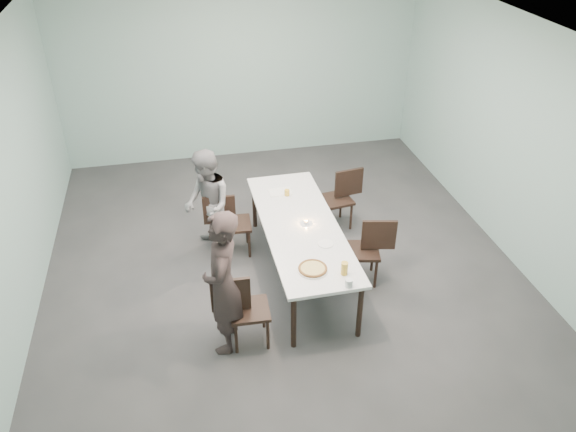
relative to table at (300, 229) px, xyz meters
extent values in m
plane|color=#333335|center=(-0.19, 0.14, -0.69)|extent=(7.00, 7.00, 0.00)
cube|color=#8FB4AF|center=(-0.19, 3.64, 0.81)|extent=(6.00, 0.02, 3.00)
cube|color=#8FB4AF|center=(-0.19, -3.36, 0.81)|extent=(6.00, 0.02, 3.00)
cube|color=#8FB4AF|center=(-3.19, 0.14, 0.81)|extent=(0.02, 7.00, 3.00)
cube|color=#8FB4AF|center=(2.81, 0.14, 0.81)|extent=(0.02, 7.00, 3.00)
cube|color=white|center=(-0.19, 0.14, 2.31)|extent=(6.00, 7.00, 0.02)
cube|color=white|center=(0.00, 0.00, 0.04)|extent=(0.93, 2.61, 0.04)
cylinder|color=black|center=(-0.36, -1.22, -0.34)|extent=(0.06, 0.06, 0.71)
cylinder|color=black|center=(-0.38, 1.22, -0.34)|extent=(0.06, 0.06, 0.71)
cylinder|color=black|center=(0.38, -1.22, -0.34)|extent=(0.06, 0.06, 0.71)
cylinder|color=black|center=(0.36, 1.22, -0.34)|extent=(0.06, 0.06, 0.71)
cube|color=black|center=(-0.80, -1.03, -0.26)|extent=(0.44, 0.44, 0.04)
cube|color=black|center=(-0.99, -1.02, -0.02)|extent=(0.42, 0.06, 0.40)
cylinder|color=black|center=(-0.97, -1.19, -0.49)|extent=(0.04, 0.04, 0.41)
cylinder|color=black|center=(-0.96, -0.85, -0.49)|extent=(0.04, 0.04, 0.41)
cylinder|color=black|center=(-0.63, -1.20, -0.49)|extent=(0.04, 0.04, 0.41)
cylinder|color=black|center=(-0.62, -0.86, -0.49)|extent=(0.04, 0.04, 0.41)
cube|color=black|center=(-0.73, 0.67, -0.26)|extent=(0.45, 0.45, 0.04)
cube|color=black|center=(-0.92, 0.68, -0.02)|extent=(0.42, 0.07, 0.40)
cylinder|color=black|center=(-0.91, 0.51, -0.49)|extent=(0.04, 0.04, 0.41)
cylinder|color=black|center=(-0.89, 0.85, -0.49)|extent=(0.04, 0.04, 0.41)
cylinder|color=black|center=(-0.57, 0.49, -0.49)|extent=(0.04, 0.04, 0.41)
cylinder|color=black|center=(-0.55, 0.83, -0.49)|extent=(0.04, 0.04, 0.41)
cube|color=black|center=(0.72, -0.26, -0.26)|extent=(0.50, 0.50, 0.04)
cube|color=black|center=(0.90, -0.30, -0.02)|extent=(0.42, 0.13, 0.40)
cylinder|color=black|center=(0.92, -0.13, -0.49)|extent=(0.04, 0.04, 0.41)
cylinder|color=black|center=(0.85, -0.46, -0.49)|extent=(0.04, 0.04, 0.41)
cylinder|color=black|center=(0.59, -0.05, -0.49)|extent=(0.04, 0.04, 0.41)
cylinder|color=black|center=(0.52, -0.39, -0.49)|extent=(0.04, 0.04, 0.41)
cube|color=black|center=(0.75, 1.00, -0.26)|extent=(0.48, 0.48, 0.04)
cube|color=black|center=(0.94, 1.03, -0.02)|extent=(0.42, 0.10, 0.40)
cylinder|color=black|center=(0.89, 1.19, -0.49)|extent=(0.04, 0.04, 0.41)
cylinder|color=black|center=(0.95, 0.85, -0.49)|extent=(0.04, 0.04, 0.41)
cylinder|color=black|center=(0.56, 1.14, -0.49)|extent=(0.04, 0.04, 0.41)
cylinder|color=black|center=(0.61, 0.80, -0.49)|extent=(0.04, 0.04, 0.41)
imported|color=black|center=(-1.06, -1.02, 0.14)|extent=(0.51, 0.68, 1.67)
imported|color=gray|center=(-1.07, 0.72, 0.05)|extent=(0.66, 0.80, 1.49)
cylinder|color=white|center=(-0.07, -0.89, 0.06)|extent=(0.34, 0.34, 0.01)
cylinder|color=#EFCF88|center=(-0.07, -0.89, 0.08)|extent=(0.30, 0.30, 0.01)
torus|color=brown|center=(-0.07, -0.89, 0.08)|extent=(0.32, 0.32, 0.03)
cylinder|color=white|center=(0.19, -0.46, 0.06)|extent=(0.18, 0.18, 0.01)
cylinder|color=gold|center=(0.24, -1.03, 0.13)|extent=(0.08, 0.08, 0.15)
cylinder|color=silver|center=(0.23, -1.24, 0.10)|extent=(0.08, 0.08, 0.09)
cylinder|color=silver|center=(0.07, 0.01, 0.07)|extent=(0.06, 0.06, 0.03)
cylinder|color=orange|center=(0.07, 0.01, 0.10)|extent=(0.04, 0.04, 0.01)
cylinder|color=gold|center=(-0.01, 0.73, 0.10)|extent=(0.07, 0.07, 0.08)
cube|color=silver|center=(-0.08, 0.83, 0.06)|extent=(0.30, 0.22, 0.01)
camera|label=1|loc=(-1.34, -5.53, 3.81)|focal=35.00mm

